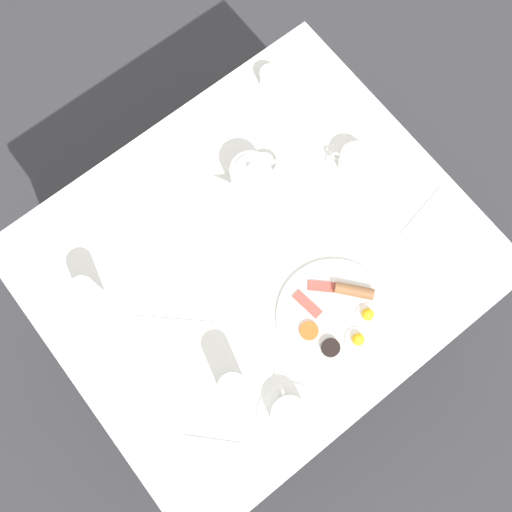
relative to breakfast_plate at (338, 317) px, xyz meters
name	(u,v)px	position (x,y,z in m)	size (l,w,h in m)	color
ground_plane	(256,306)	(-0.25, -0.07, -0.73)	(8.00, 8.00, 0.00)	#333338
table	(256,264)	(-0.25, -0.07, -0.08)	(0.95, 1.11, 0.72)	white
breakfast_plate	(338,317)	(0.00, 0.00, 0.00)	(0.30, 0.30, 0.04)	white
teapot_near	(251,176)	(-0.43, 0.05, 0.04)	(0.11, 0.19, 0.12)	white
teacup_with_saucer_left	(289,415)	(0.11, -0.25, 0.02)	(0.16, 0.16, 0.06)	white
teacup_with_saucer_right	(355,162)	(-0.29, 0.30, 0.02)	(0.16, 0.16, 0.06)	white
water_glass_tall	(233,389)	(-0.02, -0.32, 0.06)	(0.07, 0.07, 0.13)	white
water_glass_short	(87,294)	(-0.42, -0.46, 0.05)	(0.07, 0.07, 0.12)	white
creamer_jug	(271,79)	(-0.63, 0.28, 0.02)	(0.08, 0.06, 0.05)	white
fork_by_plate	(422,212)	(-0.08, 0.36, -0.01)	(0.05, 0.18, 0.00)	silver
knife_by_plate	(172,322)	(-0.25, -0.34, -0.01)	(0.16, 0.17, 0.00)	silver
spoon_for_tea	(213,442)	(0.05, -0.43, -0.01)	(0.12, 0.11, 0.00)	silver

